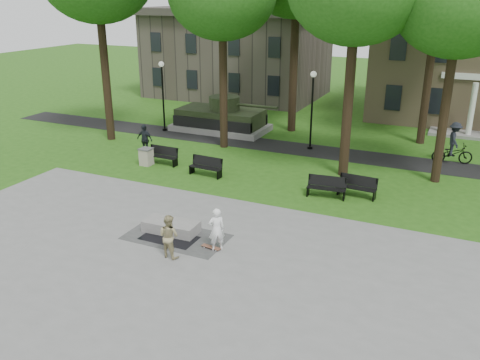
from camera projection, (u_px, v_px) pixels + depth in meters
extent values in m
plane|color=#235012|center=(208.00, 226.00, 20.90)|extent=(120.00, 120.00, 0.00)
cube|color=gray|center=(136.00, 285.00, 16.63)|extent=(22.00, 16.00, 0.02)
cube|color=black|center=(301.00, 149.00, 31.11)|extent=(44.00, 2.60, 0.01)
cube|color=#4C443D|center=(238.00, 55.00, 46.53)|extent=(15.00, 10.00, 7.20)
cylinder|color=black|center=(105.00, 70.00, 31.72)|extent=(0.52, 0.52, 8.96)
cylinder|color=black|center=(223.00, 82.00, 30.22)|extent=(0.48, 0.48, 8.00)
cylinder|color=black|center=(349.00, 96.00, 25.31)|extent=(0.50, 0.50, 8.32)
cylinder|color=black|center=(445.00, 107.00, 24.51)|extent=(0.46, 0.46, 7.68)
ellipsoid|color=#1D4F12|center=(460.00, 2.00, 22.84)|extent=(6.00, 6.00, 5.10)
cylinder|color=black|center=(294.00, 63.00, 33.69)|extent=(0.54, 0.54, 9.28)
cylinder|color=black|center=(429.00, 75.00, 30.89)|extent=(0.50, 0.50, 8.64)
cylinder|color=black|center=(163.00, 99.00, 34.54)|extent=(0.12, 0.12, 4.40)
sphere|color=silver|center=(161.00, 64.00, 33.72)|extent=(0.36, 0.36, 0.36)
cylinder|color=black|center=(165.00, 129.00, 35.27)|extent=(0.32, 0.32, 0.16)
cylinder|color=black|center=(312.00, 114.00, 30.41)|extent=(0.12, 0.12, 4.40)
sphere|color=silver|center=(314.00, 74.00, 29.59)|extent=(0.36, 0.36, 0.36)
cylinder|color=black|center=(310.00, 148.00, 31.14)|extent=(0.32, 0.32, 0.16)
cube|color=gray|center=(221.00, 127.00, 35.30)|extent=(6.50, 3.40, 0.40)
cube|color=#28321A|center=(221.00, 117.00, 35.04)|extent=(5.80, 2.80, 1.10)
cube|color=black|center=(211.00, 124.00, 33.96)|extent=(5.80, 0.35, 0.70)
cube|color=black|center=(229.00, 116.00, 36.26)|extent=(5.80, 0.35, 0.70)
cylinder|color=#28321A|center=(224.00, 103.00, 34.58)|extent=(2.10, 2.10, 0.90)
cylinder|color=#28321A|center=(255.00, 106.00, 33.67)|extent=(3.20, 0.18, 0.18)
cube|color=black|center=(169.00, 238.00, 19.80)|extent=(2.20, 1.20, 0.00)
cube|color=gray|center=(171.00, 226.00, 20.27)|extent=(2.23, 1.07, 0.45)
cube|color=brown|center=(211.00, 248.00, 18.98)|extent=(0.80, 0.28, 0.07)
imported|color=white|center=(217.00, 229.00, 18.63)|extent=(0.72, 0.69, 1.67)
imported|color=tan|center=(169.00, 236.00, 18.17)|extent=(0.87, 0.72, 1.63)
imported|color=black|center=(145.00, 139.00, 29.84)|extent=(1.08, 0.49, 1.81)
imported|color=black|center=(452.00, 153.00, 28.35)|extent=(2.30, 1.31, 1.15)
imported|color=black|center=(454.00, 139.00, 28.06)|extent=(1.01, 1.38, 1.91)
cube|color=black|center=(162.00, 157.00, 28.21)|extent=(1.81, 0.50, 0.05)
cube|color=black|center=(164.00, 150.00, 28.29)|extent=(1.80, 0.20, 0.50)
cube|color=black|center=(150.00, 159.00, 28.62)|extent=(0.07, 0.45, 0.45)
cube|color=black|center=(175.00, 163.00, 27.95)|extent=(0.07, 0.45, 0.45)
cube|color=black|center=(205.00, 168.00, 26.44)|extent=(1.82, 0.56, 0.05)
cube|color=black|center=(207.00, 161.00, 26.52)|extent=(1.81, 0.26, 0.50)
cube|color=black|center=(191.00, 170.00, 26.85)|extent=(0.09, 0.45, 0.45)
cube|color=black|center=(220.00, 174.00, 26.18)|extent=(0.09, 0.45, 0.45)
cube|color=black|center=(326.00, 188.00, 23.63)|extent=(1.84, 0.63, 0.05)
cube|color=black|center=(328.00, 181.00, 23.71)|extent=(1.81, 0.33, 0.50)
cube|color=black|center=(308.00, 190.00, 24.04)|extent=(0.10, 0.45, 0.45)
cube|color=black|center=(344.00, 196.00, 23.37)|extent=(0.10, 0.45, 0.45)
cube|color=black|center=(357.00, 188.00, 23.69)|extent=(1.83, 0.58, 0.05)
cube|color=black|center=(358.00, 180.00, 23.78)|extent=(1.81, 0.28, 0.50)
cube|color=black|center=(339.00, 190.00, 24.10)|extent=(0.09, 0.45, 0.45)
cube|color=black|center=(375.00, 195.00, 23.44)|extent=(0.09, 0.45, 0.45)
cube|color=#B1A292|center=(146.00, 157.00, 28.12)|extent=(0.61, 0.61, 0.90)
cube|color=#4C4C4C|center=(146.00, 149.00, 27.96)|extent=(0.67, 0.67, 0.06)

